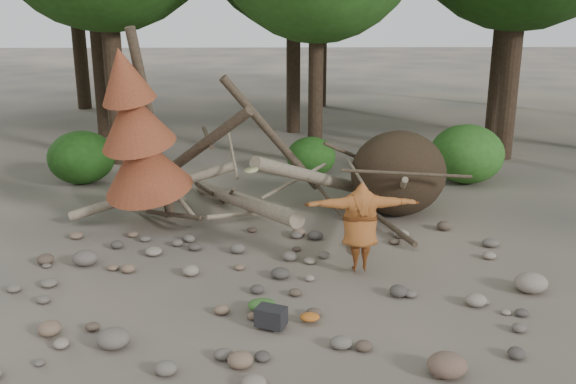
{
  "coord_description": "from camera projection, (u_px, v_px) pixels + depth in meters",
  "views": [
    {
      "loc": [
        -0.3,
        -9.9,
        4.82
      ],
      "look_at": [
        -0.01,
        1.5,
        1.4
      ],
      "focal_mm": 40.0,
      "sensor_mm": 36.0,
      "label": 1
    }
  ],
  "objects": [
    {
      "name": "deadfall_pile",
      "position": [
        374.0,
        176.0,
        14.7
      ],
      "size": [
        8.55,
        5.24,
        3.3
      ],
      "color": "#332619",
      "rests_on": "ground"
    },
    {
      "name": "cloth_orange",
      "position": [
        310.0,
        320.0,
        9.95
      ],
      "size": [
        0.31,
        0.25,
        0.11
      ],
      "primitive_type": "ellipsoid",
      "color": "#AC5A1D",
      "rests_on": "ground"
    },
    {
      "name": "boulder_front_left",
      "position": [
        113.0,
        338.0,
        9.23
      ],
      "size": [
        0.49,
        0.44,
        0.29
      ],
      "primitive_type": "ellipsoid",
      "color": "#665D55",
      "rests_on": "ground"
    },
    {
      "name": "bush_left",
      "position": [
        81.0,
        157.0,
        17.43
      ],
      "size": [
        1.8,
        1.8,
        1.44
      ],
      "primitive_type": "ellipsoid",
      "color": "#1D4913",
      "rests_on": "ground"
    },
    {
      "name": "dead_conifer",
      "position": [
        138.0,
        135.0,
        13.42
      ],
      "size": [
        2.06,
        2.16,
        4.35
      ],
      "color": "#4C3F30",
      "rests_on": "ground"
    },
    {
      "name": "bush_right",
      "position": [
        467.0,
        154.0,
        17.46
      ],
      "size": [
        2.0,
        2.0,
        1.6
      ],
      "primitive_type": "ellipsoid",
      "color": "#306D22",
      "rests_on": "ground"
    },
    {
      "name": "backpack",
      "position": [
        271.0,
        320.0,
        9.75
      ],
      "size": [
        0.52,
        0.45,
        0.29
      ],
      "primitive_type": "cube",
      "rotation": [
        0.0,
        0.0,
        -0.41
      ],
      "color": "black",
      "rests_on": "ground"
    },
    {
      "name": "boulder_mid_right",
      "position": [
        531.0,
        283.0,
        10.99
      ],
      "size": [
        0.57,
        0.51,
        0.34
      ],
      "primitive_type": "ellipsoid",
      "color": "gray",
      "rests_on": "ground"
    },
    {
      "name": "ground",
      "position": [
        291.0,
        296.0,
        10.87
      ],
      "size": [
        120.0,
        120.0,
        0.0
      ],
      "primitive_type": "plane",
      "color": "#514C44",
      "rests_on": "ground"
    },
    {
      "name": "cloth_green",
      "position": [
        262.0,
        308.0,
        10.28
      ],
      "size": [
        0.46,
        0.38,
        0.17
      ],
      "primitive_type": "ellipsoid",
      "color": "#335D25",
      "rests_on": "ground"
    },
    {
      "name": "boulder_mid_left",
      "position": [
        85.0,
        258.0,
        12.11
      ],
      "size": [
        0.48,
        0.43,
        0.29
      ],
      "primitive_type": "ellipsoid",
      "color": "#615852",
      "rests_on": "ground"
    },
    {
      "name": "frisbee_thrower",
      "position": [
        360.0,
        226.0,
        11.53
      ],
      "size": [
        3.12,
        0.64,
        1.9
      ],
      "color": "#9A5222",
      "rests_on": "ground"
    },
    {
      "name": "boulder_front_right",
      "position": [
        447.0,
        365.0,
        8.53
      ],
      "size": [
        0.54,
        0.48,
        0.32
      ],
      "primitive_type": "ellipsoid",
      "color": "brown",
      "rests_on": "ground"
    },
    {
      "name": "bush_mid",
      "position": [
        311.0,
        157.0,
        18.2
      ],
      "size": [
        1.4,
        1.4,
        1.12
      ],
      "primitive_type": "ellipsoid",
      "color": "#275C1A",
      "rests_on": "ground"
    }
  ]
}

